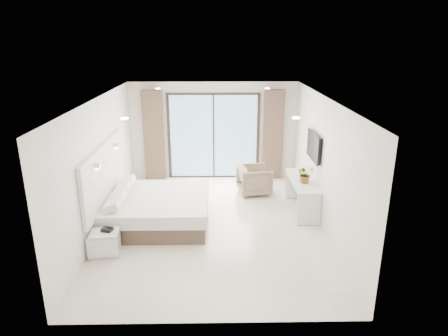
{
  "coord_description": "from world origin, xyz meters",
  "views": [
    {
      "loc": [
        0.1,
        -7.77,
        3.86
      ],
      "look_at": [
        0.24,
        0.4,
        1.15
      ],
      "focal_mm": 32.0,
      "sensor_mm": 36.0,
      "label": 1
    }
  ],
  "objects": [
    {
      "name": "plant",
      "position": [
        2.04,
        0.5,
        0.93
      ],
      "size": [
        0.48,
        0.51,
        0.32
      ],
      "primitive_type": "imported",
      "rotation": [
        0.0,
        0.0,
        0.34
      ],
      "color": "#33662D",
      "rests_on": "console_desk"
    },
    {
      "name": "nightstand",
      "position": [
        -1.98,
        -1.19,
        0.23
      ],
      "size": [
        0.55,
        0.47,
        0.46
      ],
      "rotation": [
        0.0,
        0.0,
        0.11
      ],
      "color": "silver",
      "rests_on": "ground"
    },
    {
      "name": "ground",
      "position": [
        0.0,
        0.0,
        0.0
      ],
      "size": [
        6.2,
        6.2,
        0.0
      ],
      "primitive_type": "plane",
      "color": "beige",
      "rests_on": "ground"
    },
    {
      "name": "phone",
      "position": [
        -1.93,
        -1.16,
        0.49
      ],
      "size": [
        0.22,
        0.19,
        0.06
      ],
      "primitive_type": "cube",
      "rotation": [
        0.0,
        0.0,
        -0.28
      ],
      "color": "black",
      "rests_on": "nightstand"
    },
    {
      "name": "armchair",
      "position": [
        1.05,
        1.8,
        0.4
      ],
      "size": [
        0.84,
        0.88,
        0.8
      ],
      "primitive_type": "imported",
      "rotation": [
        0.0,
        0.0,
        1.73
      ],
      "color": "#988663",
      "rests_on": "ground"
    },
    {
      "name": "bed",
      "position": [
        -1.22,
        0.13,
        0.32
      ],
      "size": [
        2.18,
        2.08,
        0.75
      ],
      "color": "brown",
      "rests_on": "ground"
    },
    {
      "name": "console_desk",
      "position": [
        2.04,
        0.7,
        0.57
      ],
      "size": [
        0.52,
        1.67,
        0.77
      ],
      "color": "silver",
      "rests_on": "ground"
    },
    {
      "name": "room_shell",
      "position": [
        -0.2,
        0.77,
        1.58
      ],
      "size": [
        4.62,
        6.22,
        2.72
      ],
      "color": "silver",
      "rests_on": "ground"
    }
  ]
}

